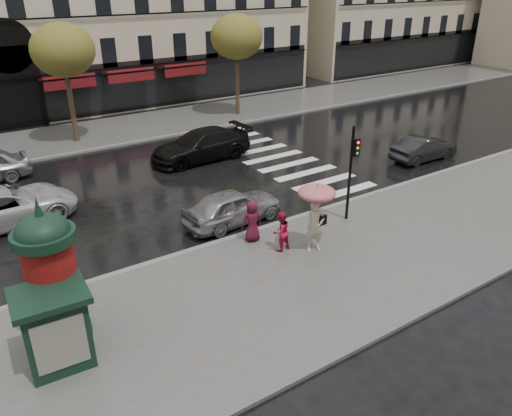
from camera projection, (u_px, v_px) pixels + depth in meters
ground at (294, 272)px, 16.49m from camera, size 160.00×160.00×0.00m
near_sidewalk at (303, 277)px, 16.08m from camera, size 90.00×7.00×0.12m
far_sidewalk at (105, 132)px, 30.75m from camera, size 90.00×6.00×0.12m
near_kerb at (245, 234)px, 18.71m from camera, size 90.00×0.25×0.14m
far_kerb at (123, 144)px, 28.49m from camera, size 90.00×0.25×0.14m
zebra_crossing at (273, 157)px, 26.71m from camera, size 3.60×11.75×0.01m
tree_far_left at (63, 50)px, 26.81m from camera, size 3.40×3.40×6.64m
tree_far_right at (237, 37)px, 32.33m from camera, size 3.40×3.40×6.64m
woman_umbrella at (316, 207)px, 16.87m from camera, size 1.29×1.29×2.49m
woman_red at (281, 231)px, 17.25m from camera, size 0.76×0.62×1.46m
man_burgundy at (252, 221)px, 17.87m from camera, size 0.82×0.61×1.54m
morris_column at (51, 275)px, 12.51m from camera, size 1.53×1.53×4.10m
traffic_light at (352, 165)px, 18.76m from camera, size 0.24×0.35×3.76m
newsstand at (55, 328)px, 12.03m from camera, size 1.82×1.56×2.09m
car_silver at (233, 206)px, 19.45m from camera, size 4.20×1.97×1.39m
car_darkgrey at (424, 148)px, 26.09m from camera, size 3.85×1.41×1.26m
car_white at (5, 207)px, 19.30m from camera, size 5.62×3.04×1.50m
car_black at (201, 145)px, 26.07m from camera, size 5.48×2.37×1.57m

